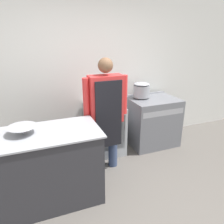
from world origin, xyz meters
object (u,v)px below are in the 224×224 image
Objects in this scene: mixing_bowl at (22,130)px; person_cook at (106,109)px; stock_pot at (141,90)px; fridge_unit at (104,129)px; stove at (152,121)px.

person_cook is at bearing 17.14° from mixing_bowl.
stock_pot is (0.89, 0.58, 0.07)m from person_cook.
mixing_bowl is at bearing -162.86° from person_cook.
fridge_unit is 2.90× the size of stock_pot.
stock_pot is at bearing 147.93° from stove.
mixing_bowl is at bearing -160.05° from stove.
mixing_bowl is (-1.13, -0.35, 0.01)m from person_cook.
person_cook is 5.80× the size of stock_pot.
person_cook is at bearing -105.89° from fridge_unit.
person_cook reaches higher than mixing_bowl.
mixing_bowl is 2.22m from stock_pot.
person_cook is (-0.14, -0.50, 0.55)m from fridge_unit.
person_cook is 5.16× the size of mixing_bowl.
stove is 3.10× the size of stock_pot.
stove is 1.29m from person_cook.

